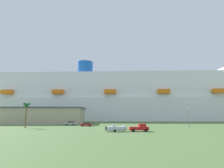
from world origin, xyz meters
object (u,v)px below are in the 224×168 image
Objects in this scene: small_boat_on_trailer at (118,128)px; street_lamp at (189,115)px; parked_car_white_van at (70,123)px; cruise_ship at (140,101)px; pickup_truck at (140,128)px; palm_tree at (26,107)px; parked_car_red_hatchback at (86,124)px.

small_boat_on_trailer is 31.60m from street_lamp.
street_lamp is (27.63, 14.85, 3.82)m from small_boat_on_trailer.
street_lamp is at bearing -23.36° from parked_car_white_van.
cruise_ship is at bearing 92.96° from street_lamp.
palm_tree reaches higher than pickup_truck.
parked_car_red_hatchback is (21.91, 7.54, -6.65)m from palm_tree.
small_boat_on_trailer reaches higher than parked_car_white_van.
pickup_truck is 26.00m from street_lamp.
pickup_truck is 1.21× the size of parked_car_red_hatchback.
cruise_ship is 93.16m from pickup_truck.
pickup_truck is 0.79× the size of small_boat_on_trailer.
parked_car_red_hatchback is (-11.09, 25.31, -0.13)m from small_boat_on_trailer.
street_lamp is (21.21, 14.57, 3.74)m from pickup_truck.
cruise_ship is 64.74× the size of parked_car_red_hatchback.
cruise_ship is 62.59× the size of parked_car_white_van.
cruise_ship is 92.73m from palm_tree.
palm_tree is 23.12m from parked_car_white_van.
pickup_truck is at bearing -53.65° from parked_car_white_van.
parked_car_white_van is (13.82, 17.29, -6.65)m from palm_tree.
palm_tree reaches higher than street_lamp.
parked_car_white_van is at bearing 51.36° from palm_tree.
parked_car_white_van is (-25.59, 34.78, -0.21)m from pickup_truck.
small_boat_on_trailer is 0.99× the size of street_lamp.
pickup_truck reaches higher than small_boat_on_trailer.
pickup_truck is 43.18m from parked_car_white_van.
parked_car_white_van is at bearing 126.35° from pickup_truck.
cruise_ship is 75.45m from parked_car_red_hatchback.
cruise_ship is at bearing 75.36° from small_boat_on_trailer.
street_lamp is 51.13m from parked_car_white_van.
cruise_ship reaches higher than street_lamp.
palm_tree is (-33.00, 17.77, 6.52)m from small_boat_on_trailer.
street_lamp is at bearing -87.04° from cruise_ship.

